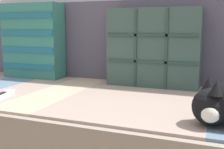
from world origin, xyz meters
name	(u,v)px	position (x,y,z in m)	size (l,w,h in m)	color
couch	(121,138)	(0.00, 0.11, 0.21)	(2.07, 0.89, 0.42)	#3D3838
sofa_backrest	(143,41)	(0.00, 0.48, 0.64)	(2.03, 0.14, 0.44)	#514C60
throw_pillow_quilted	(154,48)	(0.10, 0.33, 0.62)	(0.46, 0.14, 0.39)	#38514C
throw_pillow_striped	(33,41)	(-0.64, 0.33, 0.64)	(0.36, 0.14, 0.44)	#337A70
game_remote_far	(2,95)	(-0.45, -0.14, 0.43)	(0.10, 0.21, 0.02)	white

